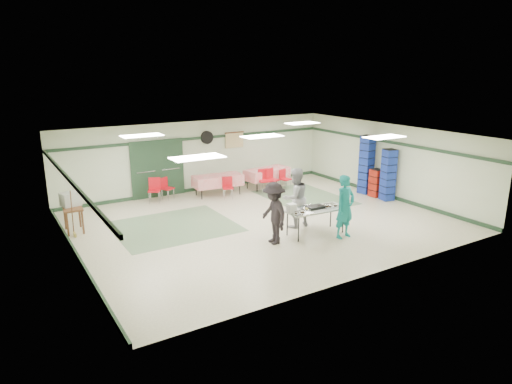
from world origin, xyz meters
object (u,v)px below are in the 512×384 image
volunteer_grey (295,198)px  office_printer (70,199)px  dining_table_a (267,173)px  chair_loose_b (154,188)px  dining_table_b (218,180)px  printer_table (73,211)px  chair_loose_a (166,186)px  chair_d (228,185)px  broom (72,213)px  volunteer_teal (345,207)px  crate_stack_blue_a (388,175)px  chair_b (264,178)px  crate_stack_red (376,183)px  crate_stack_blue_b (366,165)px  volunteer_dark (274,213)px  chair_a (271,177)px  chair_c (284,177)px  serving_table (316,210)px

volunteer_grey → office_printer: size_ratio=3.64×
dining_table_a → chair_loose_b: (-4.56, 0.28, -0.02)m
dining_table_b → printer_table: size_ratio=2.29×
dining_table_b → chair_loose_a: (-1.87, 0.47, -0.08)m
chair_d → broom: (-5.58, -1.16, 0.21)m
volunteer_teal → crate_stack_blue_a: size_ratio=0.96×
chair_b → crate_stack_red: (3.21, -2.70, -0.03)m
chair_loose_a → crate_stack_blue_b: size_ratio=0.36×
dining_table_a → chair_loose_a: 4.10m
volunteer_dark → dining_table_a: bearing=155.2°
chair_a → volunteer_teal: bearing=-117.4°
broom → dining_table_a: bearing=11.8°
chair_a → crate_stack_blue_a: bearing=-65.2°
chair_a → office_printer: 7.47m
chair_c → crate_stack_blue_a: (2.27, -3.24, 0.46)m
serving_table → chair_b: 4.79m
broom → chair_loose_a: bearing=30.5°
volunteer_grey → chair_a: (1.67, 3.82, -0.36)m
chair_loose_b → crate_stack_blue_a: (7.27, -4.09, 0.39)m
chair_loose_b → dining_table_a: bearing=22.9°
chair_d → chair_loose_b: (-2.47, 0.86, 0.06)m
dining_table_b → chair_b: size_ratio=2.10×
chair_loose_b → office_printer: (-3.03, -1.44, 0.39)m
printer_table → volunteer_teal: bearing=-31.2°
serving_table → volunteer_teal: 0.84m
chair_d → printer_table: bearing=-150.2°
volunteer_grey → chair_b: bearing=-109.9°
crate_stack_red → office_printer: office_printer is taller
volunteer_dark → dining_table_b: volunteer_dark is taller
chair_d → crate_stack_blue_a: crate_stack_blue_a is taller
chair_loose_b → office_printer: office_printer is taller
dining_table_b → crate_stack_blue_a: size_ratio=1.01×
dining_table_a → office_printer: size_ratio=3.88×
volunteer_teal → chair_b: (0.66, 5.26, -0.35)m
printer_table → crate_stack_red: bearing=-6.9°
dining_table_a → chair_c: size_ratio=2.46×
broom → office_printer: bearing=81.1°
dining_table_a → chair_b: bearing=-139.3°
chair_a → printer_table: chair_a is taller
chair_d → chair_c: bearing=21.7°
crate_stack_blue_a → dining_table_a: bearing=125.3°
chair_loose_b → broom: 3.71m
volunteer_teal → crate_stack_blue_b: 4.97m
chair_b → crate_stack_red: crate_stack_red is taller
chair_b → broom: (-7.17, -1.17, 0.15)m
volunteer_grey → volunteer_dark: bearing=30.5°
volunteer_dark → chair_loose_a: size_ratio=2.14×
serving_table → printer_table: bearing=149.7°
volunteer_teal → crate_stack_blue_b: crate_stack_blue_b is taller
chair_b → printer_table: chair_b is taller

